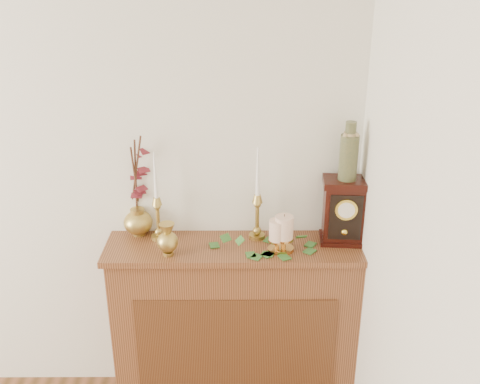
{
  "coord_description": "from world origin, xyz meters",
  "views": [
    {
      "loc": [
        1.41,
        -0.26,
        2.22
      ],
      "look_at": [
        1.42,
        2.05,
        1.23
      ],
      "focal_mm": 42.0,
      "sensor_mm": 36.0,
      "label": 1
    }
  ],
  "objects_px": {
    "candlestick_center": "(257,209)",
    "ginger_jar": "(140,188)",
    "mantel_clock": "(344,212)",
    "ceramic_vase": "(349,154)",
    "bud_vase": "(167,240)",
    "candlestick_left": "(158,211)"
  },
  "relations": [
    {
      "from": "candlestick_center",
      "to": "ginger_jar",
      "type": "relative_size",
      "value": 0.89
    },
    {
      "from": "candlestick_center",
      "to": "mantel_clock",
      "type": "distance_m",
      "value": 0.41
    },
    {
      "from": "mantel_clock",
      "to": "ceramic_vase",
      "type": "distance_m",
      "value": 0.29
    },
    {
      "from": "bud_vase",
      "to": "ginger_jar",
      "type": "bearing_deg",
      "value": 122.77
    },
    {
      "from": "candlestick_center",
      "to": "ceramic_vase",
      "type": "xyz_separation_m",
      "value": [
        0.41,
        -0.03,
        0.29
      ]
    },
    {
      "from": "ceramic_vase",
      "to": "candlestick_center",
      "type": "bearing_deg",
      "value": 175.27
    },
    {
      "from": "candlestick_left",
      "to": "bud_vase",
      "type": "relative_size",
      "value": 2.79
    },
    {
      "from": "ginger_jar",
      "to": "mantel_clock",
      "type": "distance_m",
      "value": 0.99
    },
    {
      "from": "mantel_clock",
      "to": "ceramic_vase",
      "type": "height_order",
      "value": "ceramic_vase"
    },
    {
      "from": "candlestick_center",
      "to": "mantel_clock",
      "type": "relative_size",
      "value": 1.45
    },
    {
      "from": "candlestick_center",
      "to": "candlestick_left",
      "type": "bearing_deg",
      "value": -178.97
    },
    {
      "from": "candlestick_left",
      "to": "bud_vase",
      "type": "height_order",
      "value": "candlestick_left"
    },
    {
      "from": "candlestick_left",
      "to": "ginger_jar",
      "type": "xyz_separation_m",
      "value": [
        -0.09,
        0.08,
        0.09
      ]
    },
    {
      "from": "mantel_clock",
      "to": "candlestick_center",
      "type": "bearing_deg",
      "value": 179.27
    },
    {
      "from": "candlestick_left",
      "to": "ceramic_vase",
      "type": "xyz_separation_m",
      "value": [
        0.89,
        -0.03,
        0.3
      ]
    },
    {
      "from": "ginger_jar",
      "to": "mantel_clock",
      "type": "height_order",
      "value": "ginger_jar"
    },
    {
      "from": "candlestick_left",
      "to": "candlestick_center",
      "type": "height_order",
      "value": "candlestick_center"
    },
    {
      "from": "bud_vase",
      "to": "ceramic_vase",
      "type": "relative_size",
      "value": 0.58
    },
    {
      "from": "mantel_clock",
      "to": "ceramic_vase",
      "type": "xyz_separation_m",
      "value": [
        0.0,
        0.0,
        0.29
      ]
    },
    {
      "from": "candlestick_center",
      "to": "ginger_jar",
      "type": "xyz_separation_m",
      "value": [
        -0.57,
        0.07,
        0.08
      ]
    },
    {
      "from": "ginger_jar",
      "to": "candlestick_center",
      "type": "bearing_deg",
      "value": -7.14
    },
    {
      "from": "ginger_jar",
      "to": "ceramic_vase",
      "type": "height_order",
      "value": "ceramic_vase"
    }
  ]
}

